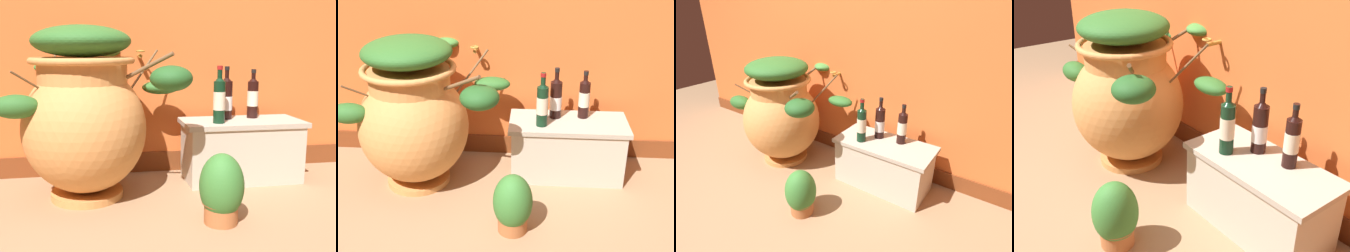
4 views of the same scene
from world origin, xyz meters
TOP-DOWN VIEW (x-y plane):
  - ground_plane at (0.00, 0.00)m, footprint 7.00×7.00m
  - terracotta_urn at (-0.45, 0.68)m, footprint 1.02×0.93m
  - stone_ledge at (0.51, 0.83)m, footprint 0.76×0.36m
  - wine_bottle_left at (0.61, 0.91)m, footprint 0.07×0.07m
  - wine_bottle_middle at (0.34, 0.76)m, footprint 0.07×0.07m
  - wine_bottle_right at (0.43, 0.89)m, footprint 0.08×0.08m
  - potted_shrub at (0.19, 0.20)m, footprint 0.22×0.22m

SIDE VIEW (x-z plane):
  - ground_plane at x=0.00m, z-range 0.00..0.00m
  - potted_shrub at x=0.19m, z-range -0.01..0.34m
  - stone_ledge at x=0.51m, z-range 0.01..0.40m
  - terracotta_urn at x=-0.45m, z-range 0.01..0.96m
  - wine_bottle_right at x=0.43m, z-range 0.36..0.69m
  - wine_bottle_left at x=0.61m, z-range 0.37..0.69m
  - wine_bottle_middle at x=0.34m, z-range 0.37..0.71m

